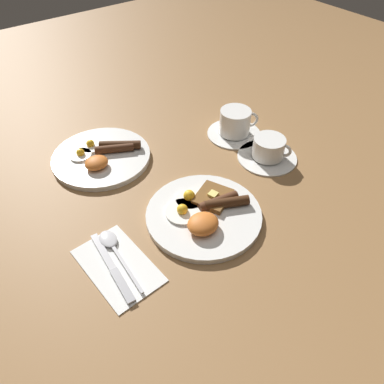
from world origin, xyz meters
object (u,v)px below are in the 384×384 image
at_px(breakfast_plate_near, 204,213).
at_px(breakfast_plate_far, 102,156).
at_px(teacup_near, 268,150).
at_px(knife, 114,270).
at_px(spoon, 112,244).
at_px(teacup_far, 235,124).

height_order(breakfast_plate_near, breakfast_plate_far, breakfast_plate_near).
xyz_separation_m(teacup_near, knife, (-0.52, -0.08, -0.02)).
xyz_separation_m(knife, spoon, (0.03, 0.06, 0.00)).
distance_m(breakfast_plate_near, teacup_near, 0.29).
distance_m(breakfast_plate_near, knife, 0.24).
bearing_deg(breakfast_plate_far, teacup_near, -36.54).
height_order(breakfast_plate_far, teacup_far, teacup_far).
bearing_deg(breakfast_plate_near, teacup_far, 36.50).
bearing_deg(teacup_near, knife, -171.66).
bearing_deg(teacup_far, breakfast_plate_near, -143.50).
xyz_separation_m(teacup_near, spoon, (-0.49, -0.02, -0.02)).
bearing_deg(breakfast_plate_far, spoon, -113.56).
bearing_deg(knife, breakfast_plate_far, -18.84).
bearing_deg(teacup_near, breakfast_plate_near, -166.26).
bearing_deg(knife, teacup_far, -62.53).
relative_size(teacup_far, spoon, 0.85).
height_order(breakfast_plate_near, teacup_near, teacup_near).
xyz_separation_m(teacup_near, teacup_far, (0.00, 0.14, 0.01)).
xyz_separation_m(teacup_far, spoon, (-0.50, -0.16, -0.03)).
relative_size(breakfast_plate_near, teacup_near, 1.65).
height_order(breakfast_plate_near, spoon, breakfast_plate_near).
xyz_separation_m(breakfast_plate_near, teacup_near, (0.28, 0.07, 0.01)).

